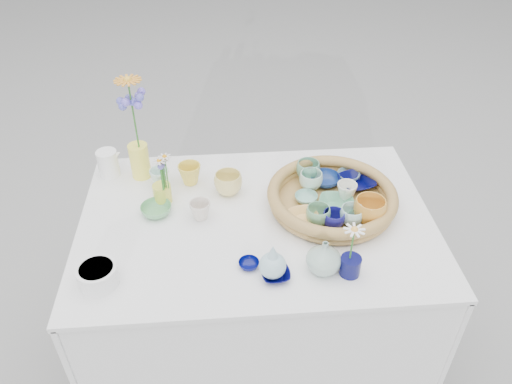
{
  "coord_description": "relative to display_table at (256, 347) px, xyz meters",
  "views": [
    {
      "loc": [
        -0.11,
        -1.35,
        1.93
      ],
      "look_at": [
        0.0,
        0.02,
        0.87
      ],
      "focal_mm": 35.0,
      "sensor_mm": 36.0,
      "label": 1
    }
  ],
  "objects": [
    {
      "name": "ground",
      "position": [
        0.0,
        0.0,
        0.0
      ],
      "size": [
        80.0,
        80.0,
        0.0
      ],
      "primitive_type": "plane",
      "color": "gray"
    },
    {
      "name": "display_table",
      "position": [
        0.0,
        0.0,
        0.0
      ],
      "size": [
        1.26,
        0.86,
        0.77
      ],
      "primitive_type": null,
      "color": "white",
      "rests_on": "ground"
    },
    {
      "name": "wicker_tray",
      "position": [
        0.28,
        0.05,
        0.8
      ],
      "size": [
        0.47,
        0.47,
        0.08
      ],
      "primitive_type": null,
      "color": "brown",
      "rests_on": "display_table"
    },
    {
      "name": "tray_ceramic_0",
      "position": [
        0.28,
        0.16,
        0.8
      ],
      "size": [
        0.14,
        0.14,
        0.04
      ],
      "primitive_type": "imported",
      "rotation": [
        0.0,
        0.0,
        -0.36
      ],
      "color": "navy",
      "rests_on": "wicker_tray"
    },
    {
      "name": "tray_ceramic_1",
      "position": [
        0.39,
        0.14,
        0.8
      ],
      "size": [
        0.16,
        0.16,
        0.03
      ],
      "primitive_type": "imported",
      "rotation": [
        0.0,
        0.0,
        0.23
      ],
      "color": "#030538",
      "rests_on": "wicker_tray"
    },
    {
      "name": "tray_ceramic_2",
      "position": [
        0.39,
        -0.06,
        0.83
      ],
      "size": [
        0.12,
        0.12,
        0.09
      ],
      "primitive_type": "imported",
      "rotation": [
        0.0,
        0.0,
        0.07
      ],
      "color": "gold",
      "rests_on": "wicker_tray"
    },
    {
      "name": "tray_ceramic_3",
      "position": [
        0.29,
        0.01,
        0.8
      ],
      "size": [
        0.15,
        0.15,
        0.03
      ],
      "primitive_type": "imported",
      "rotation": [
        0.0,
        0.0,
        -0.2
      ],
      "color": "#579B76",
      "rests_on": "wicker_tray"
    },
    {
      "name": "tray_ceramic_4",
      "position": [
        0.21,
        -0.06,
        0.82
      ],
      "size": [
        0.11,
        0.11,
        0.07
      ],
      "primitive_type": "imported",
      "rotation": [
        0.0,
        0.0,
        -0.34
      ],
      "color": "#6AAA7E",
      "rests_on": "wicker_tray"
    },
    {
      "name": "tray_ceramic_5",
      "position": [
        0.19,
        0.06,
        0.8
      ],
      "size": [
        0.1,
        0.1,
        0.03
      ],
      "primitive_type": "imported",
      "rotation": [
        0.0,
        0.0,
        0.16
      ],
      "color": "#7FB7A6",
      "rests_on": "wicker_tray"
    },
    {
      "name": "tray_ceramic_6",
      "position": [
        0.22,
        0.14,
        0.82
      ],
      "size": [
        0.12,
        0.12,
        0.07
      ],
      "primitive_type": "imported",
      "rotation": [
        0.0,
        0.0,
        -0.42
      ],
      "color": "#B3DAC4",
      "rests_on": "wicker_tray"
    },
    {
      "name": "tray_ceramic_7",
      "position": [
        0.34,
        0.06,
        0.82
      ],
      "size": [
        0.1,
        0.1,
        0.07
      ],
      "primitive_type": "imported",
      "rotation": [
        0.0,
        0.0,
        0.4
      ],
      "color": "white",
      "rests_on": "wicker_tray"
    },
    {
      "name": "tray_ceramic_8",
      "position": [
        0.37,
        0.19,
        0.8
      ],
      "size": [
        0.09,
        0.09,
        0.03
      ],
      "primitive_type": "imported",
      "rotation": [
        0.0,
        0.0,
        0.04
      ],
      "color": "#8FC1CE",
      "rests_on": "wicker_tray"
    },
    {
      "name": "tray_ceramic_9",
      "position": [
        0.26,
        -0.08,
        0.81
      ],
      "size": [
        0.1,
        0.1,
        0.06
      ],
      "primitive_type": "imported",
      "rotation": [
        0.0,
        0.0,
        0.36
      ],
      "color": "navy",
      "rests_on": "wicker_tray"
    },
    {
      "name": "tray_ceramic_10",
      "position": [
        0.16,
        -0.04,
        0.8
      ],
      "size": [
        0.12,
        0.12,
        0.03
      ],
      "primitive_type": "imported",
      "rotation": [
        0.0,
        0.0,
        0.22
      ],
      "color": "#F4B965",
      "rests_on": "wicker_tray"
    },
    {
      "name": "tray_ceramic_11",
      "position": [
        0.32,
        -0.07,
        0.82
      ],
      "size": [
        0.09,
        0.09,
        0.07
      ],
      "primitive_type": "imported",
      "rotation": [
        0.0,
        0.0,
        0.06
      ],
      "color": "#ADDDDA",
      "rests_on": "wicker_tray"
    },
    {
      "name": "tray_ceramic_12",
      "position": [
        0.22,
        0.21,
        0.82
      ],
      "size": [
        0.11,
        0.11,
        0.07
      ],
      "primitive_type": "imported",
      "rotation": [
        0.0,
        0.0,
        -0.22
      ],
      "color": "#619F82",
      "rests_on": "wicker_tray"
    },
    {
      "name": "loose_ceramic_0",
      "position": [
        -0.24,
        0.24,
        0.81
      ],
      "size": [
        0.11,
        0.11,
        0.08
      ],
      "primitive_type": "imported",
      "rotation": [
        0.0,
        0.0,
        -0.27
      ],
      "color": "yellow",
      "rests_on": "display_table"
    },
    {
      "name": "loose_ceramic_1",
      "position": [
        -0.09,
        0.16,
        0.81
      ],
      "size": [
        0.14,
        0.14,
        0.08
      ],
      "primitive_type": "imported",
      "rotation": [
        0.0,
        0.0,
        0.43
      ],
      "color": "#E2CF76",
      "rests_on": "display_table"
    },
    {
      "name": "loose_ceramic_2",
      "position": [
        -0.36,
        0.06,
        0.78
      ],
      "size": [
        0.12,
        0.12,
        0.03
      ],
      "primitive_type": "imported",
      "rotation": [
        0.0,
        0.0,
        0.08
      ],
      "color": "#62AA6D",
      "rests_on": "display_table"
    },
    {
      "name": "loose_ceramic_3",
      "position": [
        -0.2,
        0.02,
        0.8
      ],
      "size": [
        0.1,
        0.1,
        0.07
      ],
      "primitive_type": "imported",
      "rotation": [
        0.0,
        0.0,
        0.38
      ],
      "color": "beige",
      "rests_on": "display_table"
    },
    {
      "name": "loose_ceramic_4",
      "position": [
        -0.04,
        -0.23,
        0.78
      ],
      "size": [
        0.08,
        0.08,
        0.02
      ],
      "primitive_type": "imported",
      "rotation": [
        0.0,
        0.0,
        0.24
      ],
      "color": "#030750",
      "rests_on": "display_table"
    },
    {
      "name": "loose_ceramic_5",
      "position": [
        -0.36,
        0.23,
        0.8
      ],
      "size": [
        0.09,
        0.09,
        0.07
      ],
      "primitive_type": "imported",
      "rotation": [
        0.0,
        0.0,
        0.32
      ],
      "color": "silver",
      "rests_on": "display_table"
    },
    {
      "name": "loose_ceramic_6",
      "position": [
        0.04,
        -0.28,
        0.78
      ],
      "size": [
        0.1,
        0.1,
        0.02
      ],
      "primitive_type": "imported",
      "rotation": [
        0.0,
        0.0,
        0.09
      ],
      "color": "#060745",
      "rests_on": "display_table"
    },
    {
      "name": "fluted_bowl",
      "position": [
        -0.51,
        -0.26,
        0.8
      ],
      "size": [
        0.13,
        0.13,
        0.06
      ],
      "primitive_type": null,
      "rotation": [
        0.0,
        0.0,
        -0.07
      ],
      "color": "white",
      "rests_on": "display_table"
    },
    {
      "name": "bud_vase_paleblue",
      "position": [
        0.03,
        -0.28,
        0.83
      ],
      "size": [
        0.11,
        0.11,
        0.13
      ],
      "primitive_type": null,
      "rotation": [
        0.0,
        0.0,
        -0.32
      ],
      "color": "#9FC5D1",
      "rests_on": "display_table"
    },
    {
      "name": "bud_vase_seafoam",
      "position": [
        0.19,
        -0.26,
        0.82
      ],
      "size": [
        0.13,
        0.13,
        0.12
      ],
      "primitive_type": "imported",
      "rotation": [
        0.0,
        0.0,
        0.22
      ],
      "color": "#97B6A9",
      "rests_on": "display_table"
    },
    {
      "name": "bud_vase_cobalt",
      "position": [
        0.27,
        -0.29,
        0.8
      ],
      "size": [
        0.08,
        0.08,
        0.07
      ],
      "primitive_type": "cylinder",
      "rotation": [
        0.0,
        0.0,
        -0.22
      ],
      "color": "#0A0B43",
      "rests_on": "display_table"
    },
    {
      "name": "single_daisy",
      "position": [
        0.27,
        -0.28,
        0.89
      ],
      "size": [
        0.09,
        0.09,
        0.14
      ],
      "primitive_type": null,
      "rotation": [
        0.0,
        0.0,
        0.15
      ],
      "color": "white",
      "rests_on": "bud_vase_cobalt"
    },
    {
      "name": "tall_vase_yellow",
      "position": [
        -0.43,
        0.3,
        0.84
      ],
      "size": [
        0.1,
        0.1,
        0.14
      ],
      "primitive_type": "cylinder",
      "rotation": [
        0.0,
        0.0,
        -0.42
      ],
      "color": "#FFF251",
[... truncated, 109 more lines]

